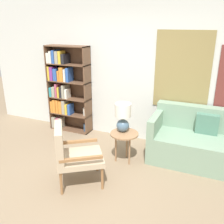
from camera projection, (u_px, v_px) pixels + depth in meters
name	position (u px, v px, depth m)	size (l,w,h in m)	color
ground_plane	(73.00, 191.00, 3.50)	(14.00, 14.00, 0.00)	#847056
wall_back	(128.00, 71.00, 4.76)	(6.40, 0.08, 2.70)	silver
bookshelf	(65.00, 89.00, 5.26)	(0.91, 0.30, 1.80)	brown
armchair	(71.00, 152.00, 3.52)	(0.85, 0.83, 0.90)	olive
couch	(204.00, 143.00, 4.15)	(1.75, 0.86, 0.89)	gray
side_table	(124.00, 137.00, 4.12)	(0.47, 0.47, 0.52)	#99704C
table_lamp	(123.00, 116.00, 4.07)	(0.26, 0.26, 0.49)	slate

